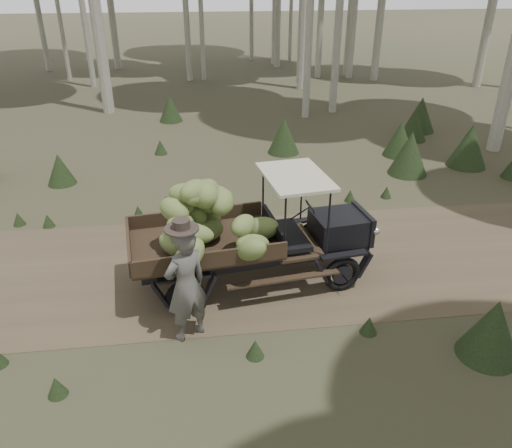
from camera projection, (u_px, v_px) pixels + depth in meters
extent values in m
plane|color=#473D2B|center=(186.00, 269.00, 9.38)|extent=(120.00, 120.00, 0.00)
cube|color=brown|center=(186.00, 269.00, 9.37)|extent=(70.00, 4.00, 0.01)
cube|color=black|center=(338.00, 227.00, 9.01)|extent=(0.98, 0.94, 0.48)
cube|color=black|center=(362.00, 224.00, 9.12)|extent=(0.20, 0.88, 0.54)
cube|color=black|center=(273.00, 231.00, 8.70)|extent=(0.23, 1.22, 0.48)
cube|color=#38281C|center=(204.00, 244.00, 8.46)|extent=(2.63, 1.88, 0.07)
cube|color=#38281C|center=(196.00, 216.00, 9.06)|extent=(2.44, 0.37, 0.28)
cube|color=#38281C|center=(212.00, 260.00, 7.71)|extent=(2.44, 0.37, 0.28)
cube|color=#38281C|center=(129.00, 245.00, 8.11)|extent=(0.26, 1.57, 0.28)
cube|color=beige|center=(295.00, 176.00, 8.33)|extent=(1.19, 1.61, 0.05)
cube|color=black|center=(251.00, 245.00, 9.10)|extent=(4.00, 0.61, 0.16)
cube|color=black|center=(261.00, 263.00, 8.53)|extent=(4.00, 0.61, 0.16)
torus|color=black|center=(313.00, 236.00, 9.82)|extent=(0.67, 0.21, 0.67)
torus|color=black|center=(342.00, 274.00, 8.62)|extent=(0.67, 0.21, 0.67)
torus|color=black|center=(175.00, 254.00, 9.21)|extent=(0.67, 0.21, 0.67)
torus|color=black|center=(186.00, 298.00, 8.01)|extent=(0.67, 0.21, 0.67)
sphere|color=beige|center=(357.00, 212.00, 9.46)|extent=(0.16, 0.16, 0.16)
sphere|color=beige|center=(376.00, 231.00, 8.78)|extent=(0.16, 0.16, 0.16)
ellipsoid|color=olive|center=(174.00, 244.00, 7.99)|extent=(0.72, 0.71, 0.50)
ellipsoid|color=olive|center=(200.00, 206.00, 8.56)|extent=(0.72, 0.85, 0.62)
ellipsoid|color=olive|center=(214.00, 200.00, 8.30)|extent=(0.75, 0.79, 0.45)
ellipsoid|color=olive|center=(204.00, 192.00, 8.07)|extent=(0.69, 0.85, 0.43)
ellipsoid|color=olive|center=(209.00, 216.00, 8.79)|extent=(0.55, 0.74, 0.45)
ellipsoid|color=olive|center=(243.00, 225.00, 7.92)|extent=(0.59, 0.64, 0.36)
ellipsoid|color=olive|center=(201.00, 199.00, 8.18)|extent=(0.60, 0.71, 0.45)
ellipsoid|color=olive|center=(190.00, 195.00, 7.90)|extent=(0.78, 0.48, 0.46)
ellipsoid|color=olive|center=(253.00, 244.00, 7.90)|extent=(0.73, 0.52, 0.47)
ellipsoid|color=olive|center=(193.00, 215.00, 8.29)|extent=(0.63, 0.70, 0.45)
ellipsoid|color=olive|center=(222.00, 202.00, 8.04)|extent=(0.51, 0.67, 0.46)
ellipsoid|color=olive|center=(199.00, 195.00, 7.89)|extent=(0.63, 0.73, 0.38)
ellipsoid|color=olive|center=(208.00, 227.00, 8.57)|extent=(0.72, 0.78, 0.55)
ellipsoid|color=olive|center=(193.00, 233.00, 7.75)|extent=(0.75, 0.34, 0.49)
ellipsoid|color=olive|center=(174.00, 210.00, 7.84)|extent=(0.68, 0.71, 0.44)
ellipsoid|color=olive|center=(195.00, 192.00, 7.85)|extent=(0.71, 0.76, 0.48)
ellipsoid|color=olive|center=(260.00, 229.00, 8.47)|extent=(0.85, 0.63, 0.58)
ellipsoid|color=olive|center=(181.00, 226.00, 7.82)|extent=(0.52, 0.69, 0.52)
ellipsoid|color=olive|center=(182.00, 203.00, 8.07)|extent=(0.50, 0.65, 0.50)
ellipsoid|color=olive|center=(205.00, 195.00, 7.92)|extent=(0.45, 0.63, 0.49)
ellipsoid|color=olive|center=(209.00, 230.00, 8.33)|extent=(0.75, 0.86, 0.53)
ellipsoid|color=olive|center=(189.00, 256.00, 7.53)|extent=(0.80, 0.82, 0.66)
ellipsoid|color=olive|center=(251.00, 249.00, 7.75)|extent=(0.75, 0.77, 0.61)
imported|color=#52504B|center=(186.00, 286.00, 7.28)|extent=(0.80, 0.72, 1.84)
cylinder|color=#342924|center=(182.00, 229.00, 6.85)|extent=(0.67, 0.67, 0.02)
cylinder|color=#342924|center=(181.00, 225.00, 6.82)|extent=(0.34, 0.34, 0.15)
cone|color=#233319|center=(170.00, 108.00, 18.11)|extent=(0.86, 0.86, 0.95)
cone|color=#233319|center=(421.00, 114.00, 16.96)|extent=(1.05, 1.05, 1.17)
cone|color=#233319|center=(284.00, 136.00, 15.00)|extent=(0.96, 0.96, 1.07)
cone|color=#233319|center=(400.00, 139.00, 14.78)|extent=(0.93, 0.93, 1.04)
cone|color=#233319|center=(160.00, 147.00, 15.03)|extent=(0.39, 0.39, 0.44)
cone|color=#233319|center=(410.00, 153.00, 13.42)|extent=(1.07, 1.07, 1.18)
cone|color=#233319|center=(469.00, 146.00, 13.94)|extent=(1.09, 1.09, 1.21)
cone|color=#233319|center=(60.00, 169.00, 12.88)|extent=(0.74, 0.74, 0.82)
cone|color=#233319|center=(493.00, 329.00, 7.09)|extent=(0.87, 0.87, 0.97)
cone|color=#233319|center=(414.00, 126.00, 16.13)|extent=(0.86, 0.86, 0.95)
cone|color=#233319|center=(228.00, 195.00, 12.03)|extent=(0.27, 0.27, 0.30)
cone|color=#233319|center=(56.00, 386.00, 6.56)|extent=(0.27, 0.27, 0.30)
cone|color=#233319|center=(167.00, 202.00, 11.70)|extent=(0.27, 0.27, 0.30)
cone|color=#233319|center=(48.00, 221.00, 10.84)|extent=(0.27, 0.27, 0.30)
cone|color=#233319|center=(350.00, 196.00, 12.02)|extent=(0.27, 0.27, 0.30)
cone|color=#233319|center=(18.00, 219.00, 10.92)|extent=(0.27, 0.27, 0.30)
cone|color=#233319|center=(255.00, 348.00, 7.21)|extent=(0.27, 0.27, 0.30)
cone|color=#233319|center=(369.00, 325.00, 7.69)|extent=(0.27, 0.27, 0.30)
cone|color=#233319|center=(386.00, 192.00, 12.22)|extent=(0.27, 0.27, 0.30)
cone|color=#233319|center=(166.00, 203.00, 11.66)|extent=(0.27, 0.27, 0.30)
cone|color=#233319|center=(138.00, 212.00, 11.23)|extent=(0.27, 0.27, 0.30)
cone|color=#233319|center=(201.00, 201.00, 11.75)|extent=(0.27, 0.27, 0.30)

